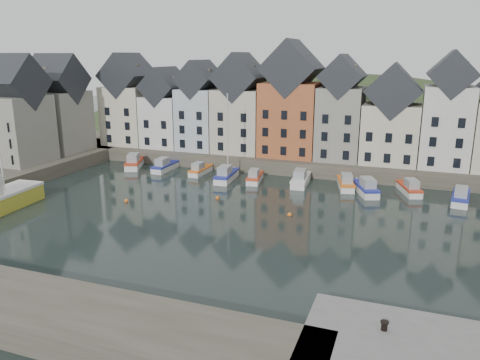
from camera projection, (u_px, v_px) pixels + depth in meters
The scene contains 17 objects.
ground at pixel (223, 224), 49.71m from camera, with size 260.00×260.00×0.00m, color black.
far_quay at pixel (292, 158), 76.63m from camera, with size 90.00×16.00×2.00m, color #464135.
hillside at pixel (318, 217), 105.10m from camera, with size 153.60×70.40×64.00m.
far_terrace at pixel (311, 112), 71.70m from camera, with size 72.37×8.16×17.78m.
left_terrace at pixel (39, 112), 71.67m from camera, with size 7.65×17.00×15.69m.
mooring_buoys at pixel (209, 204), 55.84m from camera, with size 20.50×5.50×0.50m.
boat_a at pixel (135, 163), 74.56m from camera, with size 4.44×7.07×2.60m.
boat_b at pixel (165, 166), 72.51m from camera, with size 1.92×6.10×2.34m.
boat_c at pixel (200, 170), 70.38m from camera, with size 1.74×5.47×2.09m.
boat_d at pixel (226, 175), 66.69m from camera, with size 2.60×6.70×12.51m.
boat_e at pixel (255, 177), 66.14m from camera, with size 2.55×5.72×2.12m.
boat_f at pixel (301, 179), 64.59m from camera, with size 2.53×6.67×2.51m.
boat_g at pixel (346, 183), 62.92m from camera, with size 3.23×6.31×2.32m.
boat_h at pixel (366, 188), 60.49m from camera, with size 4.31×6.76×2.49m.
boat_i at pixel (409, 188), 60.57m from camera, with size 3.58×6.10×2.24m.
boat_j at pixel (461, 197), 56.68m from camera, with size 2.62×6.33×2.36m.
mooring_bollard at pixel (384, 325), 26.99m from camera, with size 0.48×0.48×0.56m.
Camera 1 is at (17.89, -43.27, 17.42)m, focal length 35.00 mm.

